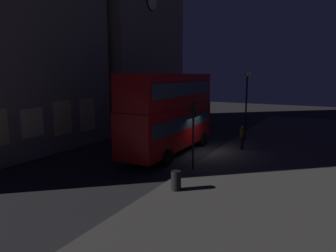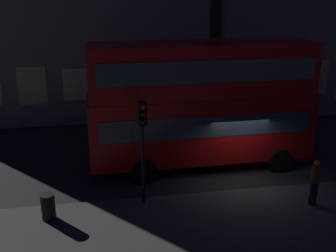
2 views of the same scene
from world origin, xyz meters
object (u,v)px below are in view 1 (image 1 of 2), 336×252
(street_lamp, at_px, (247,88))
(pedestrian, at_px, (242,137))
(double_decker_bus, at_px, (169,110))
(traffic_light_near_kerb, at_px, (194,122))
(litter_bin, at_px, (176,181))

(street_lamp, height_order, pedestrian, street_lamp)
(double_decker_bus, xyz_separation_m, street_lamp, (6.53, -3.74, 1.38))
(double_decker_bus, distance_m, street_lamp, 7.65)
(traffic_light_near_kerb, relative_size, street_lamp, 0.67)
(traffic_light_near_kerb, xyz_separation_m, pedestrian, (6.16, -1.21, -1.90))
(litter_bin, bearing_deg, double_decker_bus, 30.70)
(pedestrian, bearing_deg, double_decker_bus, -61.92)
(double_decker_bus, relative_size, street_lamp, 1.71)
(street_lamp, bearing_deg, pedestrian, -169.37)
(litter_bin, bearing_deg, traffic_light_near_kerb, 10.08)
(traffic_light_near_kerb, relative_size, litter_bin, 4.16)
(traffic_light_near_kerb, distance_m, litter_bin, 4.16)
(double_decker_bus, relative_size, traffic_light_near_kerb, 2.55)
(street_lamp, bearing_deg, double_decker_bus, 150.19)
(pedestrian, bearing_deg, street_lamp, -177.74)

